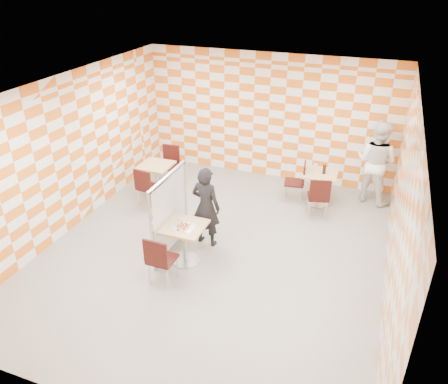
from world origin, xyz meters
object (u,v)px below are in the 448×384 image
(empty_table, at_px, (156,174))
(chair_second_side, at_px, (299,179))
(man_white, at_px, (376,162))
(soda_bottle, at_px, (324,169))
(partition, at_px, (170,213))
(chair_second_front, at_px, (319,195))
(chair_empty_far, at_px, (170,161))
(sport_bottle, at_px, (315,166))
(main_table, at_px, (185,237))
(chair_empty_near, at_px, (146,185))
(chair_main_front, at_px, (159,258))
(man_dark, at_px, (206,207))
(second_table, at_px, (319,183))

(empty_table, bearing_deg, chair_second_side, 14.74)
(empty_table, bearing_deg, man_white, 17.47)
(soda_bottle, bearing_deg, man_white, 30.72)
(partition, bearing_deg, chair_second_front, 42.11)
(chair_second_front, relative_size, chair_empty_far, 1.00)
(sport_bottle, relative_size, soda_bottle, 0.87)
(main_table, height_order, man_white, man_white)
(chair_empty_near, relative_size, chair_empty_far, 1.00)
(chair_main_front, xyz_separation_m, chair_second_front, (2.05, 3.05, 0.00))
(chair_empty_near, relative_size, man_dark, 0.59)
(second_table, bearing_deg, main_table, -122.05)
(partition, xyz_separation_m, man_white, (3.31, 3.32, 0.14))
(second_table, xyz_separation_m, partition, (-2.24, -2.72, 0.28))
(sport_bottle, bearing_deg, second_table, -39.54)
(chair_main_front, distance_m, sport_bottle, 4.21)
(chair_empty_far, distance_m, partition, 2.88)
(chair_empty_far, height_order, man_white, man_white)
(second_table, bearing_deg, chair_empty_far, -177.26)
(partition, relative_size, man_white, 0.83)
(main_table, relative_size, empty_table, 1.00)
(second_table, bearing_deg, chair_second_side, -174.38)
(soda_bottle, bearing_deg, chair_second_side, -175.53)
(second_table, bearing_deg, man_white, 28.97)
(empty_table, height_order, chair_second_side, chair_second_side)
(chair_main_front, relative_size, man_dark, 0.59)
(second_table, relative_size, chair_second_front, 0.81)
(man_white, bearing_deg, partition, 67.68)
(main_table, xyz_separation_m, chair_second_side, (1.40, 2.91, 0.04))
(chair_empty_far, bearing_deg, chair_second_front, -7.11)
(soda_bottle, bearing_deg, chair_main_front, -118.93)
(second_table, xyz_separation_m, chair_empty_near, (-3.45, -1.47, 0.04))
(empty_table, distance_m, chair_empty_near, 0.62)
(chair_second_front, height_order, partition, partition)
(empty_table, relative_size, chair_empty_far, 0.81)
(main_table, relative_size, chair_main_front, 0.81)
(empty_table, bearing_deg, chair_second_front, 3.70)
(chair_second_front, xyz_separation_m, soda_bottle, (-0.02, 0.62, 0.31))
(chair_main_front, relative_size, chair_second_side, 1.00)
(man_white, bearing_deg, chair_second_side, 45.37)
(chair_empty_near, height_order, sport_bottle, sport_bottle)
(empty_table, distance_m, chair_second_side, 3.19)
(chair_second_side, xyz_separation_m, sport_bottle, (0.31, 0.16, 0.29))
(chair_empty_near, bearing_deg, partition, -45.92)
(main_table, xyz_separation_m, chair_empty_far, (-1.69, 2.78, 0.04))
(chair_second_front, relative_size, chair_second_side, 1.00)
(main_table, height_order, chair_second_side, chair_second_side)
(chair_second_front, relative_size, partition, 0.60)
(chair_second_side, distance_m, man_white, 1.70)
(chair_second_front, relative_size, chair_empty_near, 1.00)
(empty_table, distance_m, partition, 2.29)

